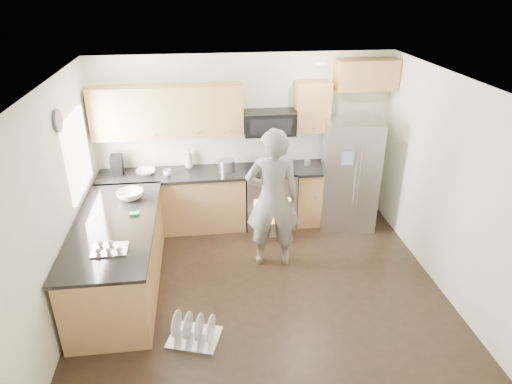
{
  "coord_description": "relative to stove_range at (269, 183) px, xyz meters",
  "views": [
    {
      "loc": [
        -0.65,
        -4.66,
        3.62
      ],
      "look_at": [
        -0.01,
        0.5,
        1.12
      ],
      "focal_mm": 32.0,
      "sensor_mm": 36.0,
      "label": 1
    }
  ],
  "objects": [
    {
      "name": "refrigerator",
      "position": [
        1.21,
        -0.18,
        0.17
      ],
      "size": [
        0.93,
        0.78,
        1.69
      ],
      "rotation": [
        0.0,
        0.0,
        -0.17
      ],
      "color": "#B7B7BC",
      "rests_on": "ground"
    },
    {
      "name": "stove_range",
      "position": [
        0.0,
        0.0,
        0.0
      ],
      "size": [
        0.76,
        0.97,
        1.79
      ],
      "color": "#B7B7BC",
      "rests_on": "ground"
    },
    {
      "name": "dish_rack",
      "position": [
        -1.2,
        -2.49,
        -0.59
      ],
      "size": [
        0.65,
        0.58,
        0.33
      ],
      "rotation": [
        0.0,
        0.0,
        -0.32
      ],
      "color": "#B7B7BC",
      "rests_on": "ground"
    },
    {
      "name": "back_cabinet_run",
      "position": [
        -0.93,
        0.05,
        0.29
      ],
      "size": [
        4.45,
        0.64,
        2.5
      ],
      "color": "tan",
      "rests_on": "ground"
    },
    {
      "name": "ground",
      "position": [
        -0.35,
        -1.69,
        -0.68
      ],
      "size": [
        4.5,
        4.5,
        0.0
      ],
      "primitive_type": "plane",
      "color": "black",
      "rests_on": "ground"
    },
    {
      "name": "person",
      "position": [
        -0.13,
        -1.11,
        0.29
      ],
      "size": [
        0.74,
        0.52,
        1.93
      ],
      "primitive_type": "imported",
      "rotation": [
        0.0,
        0.0,
        3.06
      ],
      "color": "gray",
      "rests_on": "ground"
    },
    {
      "name": "room_shell",
      "position": [
        -0.39,
        -1.68,
        1.0
      ],
      "size": [
        4.54,
        4.04,
        2.62
      ],
      "color": "white",
      "rests_on": "ground"
    },
    {
      "name": "peninsula",
      "position": [
        -2.1,
        -1.44,
        -0.21
      ],
      "size": [
        0.96,
        2.36,
        1.03
      ],
      "color": "tan",
      "rests_on": "ground"
    }
  ]
}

